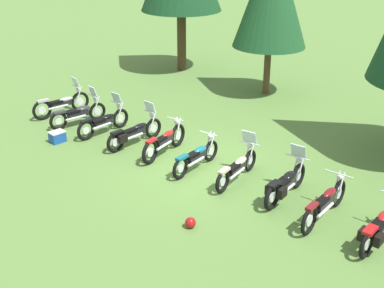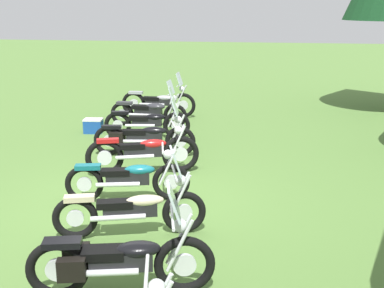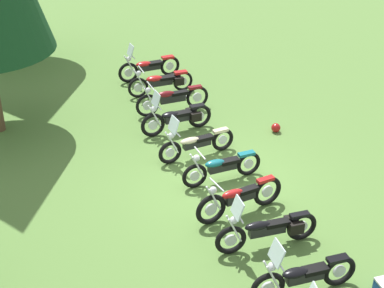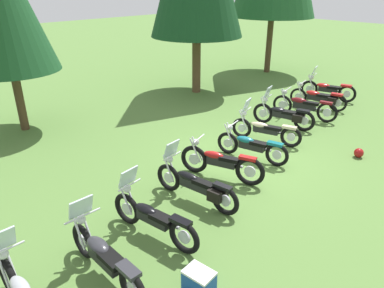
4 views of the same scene
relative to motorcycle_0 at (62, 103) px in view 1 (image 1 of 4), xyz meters
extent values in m
plane|color=#547A38|center=(6.85, 1.12, -0.47)|extent=(80.00, 80.00, 0.00)
torus|color=black|center=(-0.01, 0.77, -0.09)|extent=(0.12, 0.77, 0.77)
cylinder|color=silver|center=(-0.01, 0.77, -0.09)|extent=(0.05, 0.30, 0.29)
torus|color=black|center=(0.00, -0.82, -0.09)|extent=(0.12, 0.77, 0.77)
cylinder|color=silver|center=(0.00, -0.82, -0.09)|extent=(0.05, 0.30, 0.29)
cube|color=black|center=(0.00, -0.03, 0.00)|extent=(0.19, 0.79, 0.21)
ellipsoid|color=#9EA0A8|center=(0.00, 0.19, 0.13)|extent=(0.23, 0.56, 0.16)
cube|color=black|center=(0.00, -0.25, 0.10)|extent=(0.22, 0.53, 0.10)
cube|color=#9EA0A8|center=(0.00, -0.74, 0.27)|extent=(0.17, 0.44, 0.08)
cylinder|color=silver|center=(-0.08, 0.71, 0.21)|extent=(0.05, 0.34, 0.65)
cylinder|color=silver|center=(0.06, 0.71, 0.21)|extent=(0.05, 0.34, 0.65)
cylinder|color=silver|center=(-0.01, 0.63, 0.55)|extent=(0.64, 0.04, 0.04)
sphere|color=silver|center=(-0.01, 0.72, 0.43)|extent=(0.17, 0.17, 0.17)
cylinder|color=silver|center=(0.11, -0.20, -0.07)|extent=(0.08, 0.79, 0.08)
cube|color=silver|center=(-0.01, 0.65, 0.73)|extent=(0.44, 0.15, 0.39)
torus|color=black|center=(1.33, 0.77, -0.13)|extent=(0.12, 0.69, 0.69)
cylinder|color=silver|center=(1.33, 0.77, -0.13)|extent=(0.05, 0.26, 0.26)
torus|color=black|center=(1.31, -0.80, -0.13)|extent=(0.12, 0.69, 0.69)
cylinder|color=silver|center=(1.31, -0.80, -0.13)|extent=(0.05, 0.26, 0.26)
cube|color=black|center=(1.32, -0.01, -0.02)|extent=(0.24, 0.78, 0.24)
ellipsoid|color=#2D2D33|center=(1.32, 0.20, 0.12)|extent=(0.29, 0.56, 0.18)
cube|color=black|center=(1.32, -0.23, 0.09)|extent=(0.28, 0.52, 0.10)
cube|color=#2D2D33|center=(1.31, -0.72, 0.19)|extent=(0.22, 0.44, 0.08)
cylinder|color=silver|center=(1.24, 0.72, 0.17)|extent=(0.05, 0.34, 0.65)
cylinder|color=silver|center=(1.42, 0.71, 0.17)|extent=(0.05, 0.34, 0.65)
cylinder|color=silver|center=(1.33, 0.63, 0.51)|extent=(0.69, 0.04, 0.04)
sphere|color=silver|center=(1.33, 0.72, 0.39)|extent=(0.17, 0.17, 0.17)
cylinder|color=silver|center=(1.46, -0.19, -0.11)|extent=(0.09, 0.78, 0.08)
cube|color=silver|center=(1.33, 0.65, 0.69)|extent=(0.44, 0.16, 0.39)
torus|color=black|center=(2.52, 1.05, -0.12)|extent=(0.21, 0.72, 0.71)
cylinder|color=silver|center=(2.52, 1.05, -0.12)|extent=(0.09, 0.27, 0.27)
torus|color=black|center=(2.74, -0.48, -0.12)|extent=(0.21, 0.72, 0.71)
cylinder|color=silver|center=(2.74, -0.48, -0.12)|extent=(0.09, 0.27, 0.27)
cube|color=black|center=(2.63, 0.29, -0.02)|extent=(0.31, 0.78, 0.21)
ellipsoid|color=black|center=(2.60, 0.49, 0.11)|extent=(0.33, 0.57, 0.16)
cube|color=black|center=(2.66, 0.08, 0.08)|extent=(0.31, 0.54, 0.10)
cube|color=black|center=(2.73, -0.40, 0.21)|extent=(0.25, 0.46, 0.08)
cylinder|color=silver|center=(2.45, 0.98, 0.18)|extent=(0.09, 0.34, 0.65)
cylinder|color=silver|center=(2.60, 1.00, 0.18)|extent=(0.09, 0.34, 0.65)
cylinder|color=silver|center=(2.54, 0.91, 0.52)|extent=(0.60, 0.12, 0.04)
sphere|color=silver|center=(2.52, 1.00, 0.40)|extent=(0.19, 0.19, 0.17)
cylinder|color=silver|center=(2.78, 0.14, -0.10)|extent=(0.19, 0.77, 0.08)
cube|color=silver|center=(2.53, 0.93, 0.70)|extent=(0.46, 0.21, 0.39)
torus|color=black|center=(4.03, 1.43, -0.12)|extent=(0.20, 0.71, 0.70)
cylinder|color=silver|center=(4.03, 1.43, -0.12)|extent=(0.08, 0.27, 0.27)
torus|color=black|center=(4.24, -0.21, -0.12)|extent=(0.20, 0.71, 0.70)
cylinder|color=silver|center=(4.24, -0.21, -0.12)|extent=(0.08, 0.27, 0.27)
cube|color=black|center=(4.13, 0.61, -0.01)|extent=(0.28, 0.84, 0.23)
ellipsoid|color=black|center=(4.10, 0.84, 0.13)|extent=(0.29, 0.61, 0.18)
cube|color=black|center=(4.16, 0.39, 0.10)|extent=(0.27, 0.57, 0.10)
cube|color=black|center=(4.23, -0.13, 0.21)|extent=(0.21, 0.46, 0.08)
cylinder|color=silver|center=(3.97, 1.37, 0.18)|extent=(0.09, 0.34, 0.65)
cylinder|color=silver|center=(4.10, 1.38, 0.18)|extent=(0.09, 0.34, 0.65)
cylinder|color=silver|center=(4.04, 1.29, 0.52)|extent=(0.61, 0.11, 0.04)
sphere|color=silver|center=(4.03, 1.38, 0.40)|extent=(0.19, 0.19, 0.17)
cylinder|color=silver|center=(4.26, 0.44, -0.10)|extent=(0.18, 0.82, 0.08)
cube|color=silver|center=(4.04, 1.31, 0.70)|extent=(0.46, 0.21, 0.39)
cube|color=black|center=(4.08, -0.03, -0.02)|extent=(0.18, 0.34, 0.26)
cube|color=black|center=(4.35, 0.01, -0.02)|extent=(0.18, 0.34, 0.26)
torus|color=black|center=(5.13, 1.65, -0.08)|extent=(0.37, 0.77, 0.78)
cylinder|color=silver|center=(5.13, 1.65, -0.08)|extent=(0.14, 0.30, 0.30)
torus|color=black|center=(5.64, 0.17, -0.08)|extent=(0.37, 0.77, 0.78)
cylinder|color=silver|center=(5.64, 0.17, -0.08)|extent=(0.14, 0.30, 0.30)
cube|color=black|center=(5.38, 0.91, 0.02)|extent=(0.41, 0.79, 0.24)
ellipsoid|color=#B21919|center=(5.31, 1.11, 0.17)|extent=(0.38, 0.59, 0.18)
cube|color=black|center=(5.45, 0.71, 0.14)|extent=(0.35, 0.55, 0.10)
cube|color=#B21919|center=(5.61, 0.25, 0.28)|extent=(0.29, 0.47, 0.08)
cylinder|color=silver|center=(5.09, 1.57, 0.22)|extent=(0.15, 0.33, 0.65)
cylinder|color=silver|center=(5.21, 1.61, 0.22)|extent=(0.15, 0.33, 0.65)
cylinder|color=silver|center=(5.17, 1.52, 0.55)|extent=(0.60, 0.24, 0.04)
sphere|color=silver|center=(5.14, 1.60, 0.43)|extent=(0.22, 0.22, 0.17)
cylinder|color=silver|center=(5.54, 0.78, -0.06)|extent=(0.33, 0.76, 0.08)
torus|color=black|center=(6.67, 1.77, -0.13)|extent=(0.26, 0.68, 0.68)
cylinder|color=silver|center=(6.67, 1.77, -0.13)|extent=(0.11, 0.26, 0.26)
torus|color=black|center=(7.02, 0.28, -0.13)|extent=(0.26, 0.68, 0.68)
cylinder|color=silver|center=(7.02, 0.28, -0.13)|extent=(0.11, 0.26, 0.26)
cube|color=black|center=(6.84, 1.03, -0.03)|extent=(0.36, 0.78, 0.23)
ellipsoid|color=#14606B|center=(6.80, 1.23, 0.11)|extent=(0.36, 0.58, 0.18)
cube|color=black|center=(6.89, 0.82, 0.08)|extent=(0.34, 0.54, 0.10)
cube|color=#14606B|center=(7.00, 0.36, 0.18)|extent=(0.27, 0.47, 0.08)
cylinder|color=silver|center=(6.61, 1.69, 0.17)|extent=(0.12, 0.34, 0.65)
cylinder|color=silver|center=(6.75, 1.73, 0.17)|extent=(0.12, 0.34, 0.65)
cylinder|color=silver|center=(6.70, 1.63, 0.50)|extent=(0.65, 0.19, 0.04)
sphere|color=silver|center=(6.68, 1.72, 0.38)|extent=(0.20, 0.20, 0.17)
cylinder|color=silver|center=(7.00, 0.89, -0.11)|extent=(0.25, 0.75, 0.08)
torus|color=black|center=(7.93, 2.23, -0.13)|extent=(0.30, 0.67, 0.67)
cylinder|color=silver|center=(7.93, 2.23, -0.13)|extent=(0.12, 0.26, 0.25)
torus|color=black|center=(8.40, 0.68, -0.13)|extent=(0.30, 0.67, 0.67)
cylinder|color=silver|center=(8.40, 0.68, -0.13)|extent=(0.12, 0.26, 0.25)
cube|color=black|center=(8.16, 1.46, -0.04)|extent=(0.41, 0.82, 0.21)
ellipsoid|color=beige|center=(8.10, 1.67, 0.09)|extent=(0.39, 0.61, 0.16)
cube|color=black|center=(8.23, 1.24, 0.06)|extent=(0.36, 0.57, 0.10)
cube|color=beige|center=(8.38, 0.76, 0.18)|extent=(0.29, 0.47, 0.08)
cylinder|color=silver|center=(7.88, 2.15, 0.16)|extent=(0.14, 0.33, 0.65)
cylinder|color=silver|center=(8.01, 2.19, 0.16)|extent=(0.14, 0.33, 0.65)
cylinder|color=silver|center=(7.97, 2.10, 0.50)|extent=(0.70, 0.25, 0.04)
sphere|color=silver|center=(7.94, 2.18, 0.38)|extent=(0.21, 0.21, 0.17)
cylinder|color=silver|center=(8.33, 1.32, -0.11)|extent=(0.31, 0.79, 0.08)
cube|color=silver|center=(7.96, 2.12, 0.68)|extent=(0.47, 0.28, 0.39)
torus|color=black|center=(9.53, 2.53, -0.10)|extent=(0.29, 0.75, 0.74)
cylinder|color=silver|center=(9.53, 2.53, -0.10)|extent=(0.12, 0.29, 0.28)
torus|color=black|center=(9.89, 1.08, -0.10)|extent=(0.29, 0.75, 0.74)
cylinder|color=silver|center=(9.89, 1.08, -0.10)|extent=(0.12, 0.29, 0.28)
cube|color=black|center=(9.71, 1.80, 0.00)|extent=(0.40, 0.78, 0.22)
ellipsoid|color=black|center=(9.66, 2.00, 0.13)|extent=(0.41, 0.58, 0.17)
cube|color=black|center=(9.76, 1.60, 0.10)|extent=(0.38, 0.54, 0.10)
cube|color=black|center=(9.87, 1.15, 0.24)|extent=(0.31, 0.48, 0.08)
cylinder|color=silver|center=(9.46, 2.45, 0.20)|extent=(0.12, 0.34, 0.65)
cylinder|color=silver|center=(9.63, 2.49, 0.20)|extent=(0.12, 0.34, 0.65)
cylinder|color=silver|center=(9.57, 2.39, 0.54)|extent=(0.73, 0.21, 0.04)
sphere|color=silver|center=(9.54, 2.48, 0.42)|extent=(0.21, 0.21, 0.17)
cylinder|color=silver|center=(9.89, 1.68, -0.08)|extent=(0.26, 0.74, 0.08)
cube|color=silver|center=(9.56, 2.41, 0.72)|extent=(0.46, 0.25, 0.39)
cube|color=black|center=(9.67, 1.23, 0.00)|extent=(0.21, 0.34, 0.26)
cube|color=black|center=(10.02, 1.31, 0.00)|extent=(0.21, 0.34, 0.26)
torus|color=black|center=(10.87, 2.57, -0.09)|extent=(0.26, 0.76, 0.76)
cylinder|color=silver|center=(10.87, 2.57, -0.09)|extent=(0.11, 0.30, 0.30)
torus|color=black|center=(11.24, 0.92, -0.09)|extent=(0.26, 0.76, 0.76)
cylinder|color=silver|center=(11.24, 0.92, -0.09)|extent=(0.11, 0.30, 0.30)
cube|color=black|center=(11.06, 1.74, 0.02)|extent=(0.35, 0.85, 0.26)
ellipsoid|color=maroon|center=(11.01, 1.97, 0.19)|extent=(0.35, 0.63, 0.21)
cube|color=black|center=(11.11, 1.52, 0.16)|extent=(0.32, 0.59, 0.10)
cube|color=maroon|center=(11.22, 1.00, 0.27)|extent=(0.25, 0.46, 0.08)
cylinder|color=silver|center=(10.82, 2.49, 0.20)|extent=(0.12, 0.34, 0.65)
cylinder|color=silver|center=(10.95, 2.52, 0.20)|extent=(0.12, 0.34, 0.65)
cylinder|color=silver|center=(10.90, 2.43, 0.54)|extent=(0.76, 0.20, 0.04)
sphere|color=silver|center=(10.88, 2.52, 0.42)|extent=(0.20, 0.20, 0.17)
cylinder|color=silver|center=(11.20, 1.59, -0.07)|extent=(0.26, 0.83, 0.08)
torus|color=black|center=(12.66, 1.18, -0.12)|extent=(0.23, 0.71, 0.70)
cylinder|color=silver|center=(12.66, 1.18, -0.12)|extent=(0.10, 0.28, 0.28)
cube|color=black|center=(12.50, 1.96, -0.01)|extent=(0.39, 0.82, 0.23)
cube|color=black|center=(12.55, 1.74, 0.10)|extent=(0.38, 0.57, 0.10)
cube|color=#B21919|center=(12.64, 1.26, 0.22)|extent=(0.30, 0.47, 0.08)
cylinder|color=silver|center=(12.69, 1.82, -0.10)|extent=(0.23, 0.79, 0.08)
cube|color=black|center=(12.43, 1.34, -0.02)|extent=(0.20, 0.34, 0.26)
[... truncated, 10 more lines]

